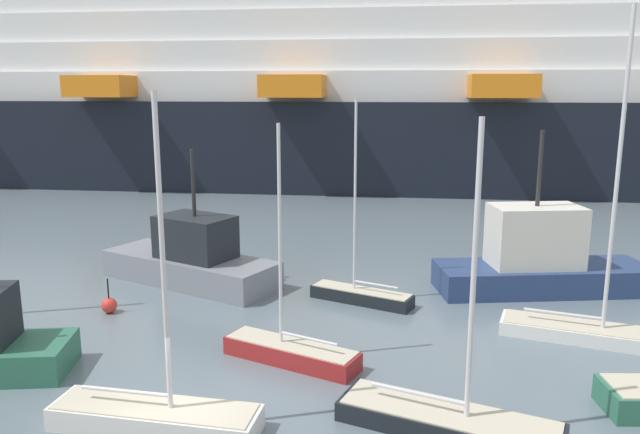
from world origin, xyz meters
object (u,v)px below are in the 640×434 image
at_px(sailboat_1, 588,326).
at_px(sailboat_2, 449,418).
at_px(sailboat_0, 291,350).
at_px(cruise_ship, 227,97).
at_px(fishing_boat_1, 539,260).
at_px(sailboat_3, 361,293).
at_px(channel_buoy_1, 109,305).
at_px(sailboat_5, 156,413).
at_px(fishing_boat_0, 192,259).

bearing_deg(sailboat_1, sailboat_2, -113.70).
xyz_separation_m(sailboat_0, sailboat_1, (9.50, 3.76, 0.10)).
height_order(sailboat_1, cruise_ship, cruise_ship).
bearing_deg(fishing_boat_1, sailboat_2, 57.36).
relative_size(sailboat_1, cruise_ship, 0.08).
bearing_deg(sailboat_3, channel_buoy_1, 36.34).
bearing_deg(fishing_boat_1, sailboat_5, 35.21).
height_order(fishing_boat_1, cruise_ship, cruise_ship).
xyz_separation_m(sailboat_2, fishing_boat_1, (3.64, 12.09, 0.96)).
bearing_deg(sailboat_1, sailboat_5, -134.92).
height_order(sailboat_1, channel_buoy_1, sailboat_1).
distance_m(sailboat_2, fishing_boat_1, 12.66).
distance_m(sailboat_3, fishing_boat_0, 7.79).
bearing_deg(channel_buoy_1, fishing_boat_0, 69.22).
relative_size(sailboat_3, fishing_boat_1, 0.86).
distance_m(fishing_boat_0, fishing_boat_1, 14.95).
bearing_deg(sailboat_2, sailboat_5, -155.19).
relative_size(sailboat_2, fishing_boat_1, 0.84).
xyz_separation_m(fishing_boat_1, channel_buoy_1, (-16.42, -6.17, -1.03)).
bearing_deg(sailboat_2, sailboat_0, 161.49).
distance_m(sailboat_1, fishing_boat_1, 5.37).
xyz_separation_m(sailboat_3, fishing_boat_1, (7.13, 3.01, 0.93)).
bearing_deg(sailboat_5, fishing_boat_0, 108.44).
bearing_deg(sailboat_5, cruise_ship, 107.12).
bearing_deg(fishing_boat_1, fishing_boat_0, -8.30).
distance_m(sailboat_1, sailboat_2, 8.29).
distance_m(sailboat_1, fishing_boat_0, 16.15).
bearing_deg(sailboat_3, sailboat_1, -177.72).
xyz_separation_m(fishing_boat_0, fishing_boat_1, (14.82, 1.97, 0.25)).
height_order(sailboat_0, cruise_ship, cruise_ship).
bearing_deg(fishing_boat_1, sailboat_0, 30.64).
distance_m(sailboat_3, channel_buoy_1, 9.81).
bearing_deg(sailboat_0, sailboat_3, -85.43).
bearing_deg(sailboat_3, fishing_boat_1, -139.66).
relative_size(sailboat_1, fishing_boat_1, 1.18).
relative_size(fishing_boat_0, cruise_ship, 0.06).
relative_size(sailboat_2, fishing_boat_0, 0.90).
bearing_deg(sailboat_5, channel_buoy_1, 126.74).
xyz_separation_m(sailboat_1, channel_buoy_1, (-17.40, -0.96, -0.20)).
bearing_deg(sailboat_3, sailboat_0, 94.49).
distance_m(sailboat_0, channel_buoy_1, 8.39).
xyz_separation_m(sailboat_2, cruise_ship, (-21.06, 41.98, 7.26)).
bearing_deg(fishing_boat_0, sailboat_5, -51.19).
relative_size(fishing_boat_1, channel_buoy_1, 6.84).
distance_m(sailboat_5, channel_buoy_1, 9.16).
height_order(sailboat_0, fishing_boat_0, sailboat_0).
distance_m(fishing_boat_1, channel_buoy_1, 17.57).
height_order(sailboat_2, channel_buoy_1, sailboat_2).
distance_m(sailboat_5, cruise_ship, 46.07).
height_order(sailboat_0, sailboat_2, sailboat_2).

